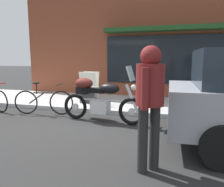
{
  "coord_description": "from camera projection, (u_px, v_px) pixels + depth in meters",
  "views": [
    {
      "loc": [
        2.38,
        -4.73,
        1.55
      ],
      "look_at": [
        0.83,
        0.54,
        0.7
      ],
      "focal_mm": 35.13,
      "sensor_mm": 36.0,
      "label": 1
    }
  ],
  "objects": [
    {
      "name": "pedestrian_walking",
      "position": [
        150.0,
        93.0,
        2.94
      ],
      "size": [
        0.44,
        0.55,
        1.74
      ],
      "color": "black",
      "rests_on": "ground_plane"
    },
    {
      "name": "ground_plane",
      "position": [
        74.0,
        123.0,
        5.39
      ],
      "size": [
        80.0,
        80.0,
        0.0
      ],
      "primitive_type": "plane",
      "color": "#292929"
    },
    {
      "name": "parked_bicycle",
      "position": [
        43.0,
        101.0,
        6.23
      ],
      "size": [
        1.68,
        0.54,
        0.93
      ],
      "color": "black",
      "rests_on": "ground_plane"
    },
    {
      "name": "sandwich_board_sign",
      "position": [
        89.0,
        87.0,
        7.23
      ],
      "size": [
        0.55,
        0.43,
        1.03
      ],
      "color": "silver",
      "rests_on": "sidewalk_curb"
    },
    {
      "name": "touring_motorcycle",
      "position": [
        98.0,
        97.0,
        5.52
      ],
      "size": [
        2.21,
        0.79,
        1.41
      ],
      "color": "black",
      "rests_on": "ground_plane"
    }
  ]
}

